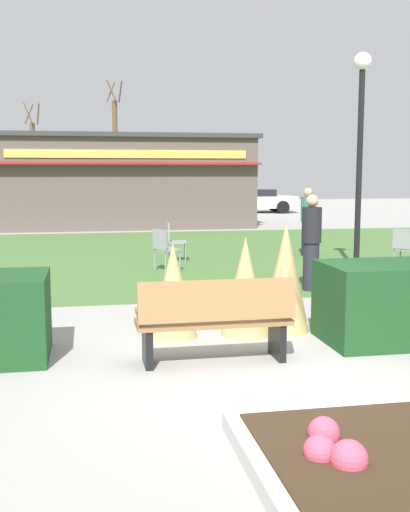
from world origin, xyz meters
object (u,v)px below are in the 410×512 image
(cafe_chair_west, at_px, (164,246))
(person_strolling, at_px, (311,242))
(person_standing, at_px, (307,221))
(parked_car_west_slot, at_px, (40,202))
(tree_left_bg, at_px, (34,163))
(parked_car_center_slot, at_px, (147,201))
(lamppost_mid, at_px, (360,136))
(parked_car_east_slot, at_px, (253,200))
(food_kiosk, at_px, (126,181))
(park_bench, at_px, (215,320))
(cafe_chair_east, at_px, (173,239))
(tree_right_bg, at_px, (115,153))
(cafe_chair_center, at_px, (405,246))

(cafe_chair_west, distance_m, person_strolling, 3.50)
(person_standing, height_order, parked_car_west_slot, person_standing)
(tree_left_bg, bearing_deg, cafe_chair_west, -79.29)
(person_strolling, distance_m, parked_car_center_slot, 21.04)
(cafe_chair_west, bearing_deg, person_strolling, -48.97)
(lamppost_mid, height_order, parked_car_east_slot, lamppost_mid)
(food_kiosk, relative_size, parked_car_west_slot, 2.24)
(park_bench, height_order, food_kiosk, food_kiosk)
(cafe_chair_east, distance_m, person_standing, 3.44)
(person_standing, bearing_deg, person_strolling, 111.06)
(tree_right_bg, bearing_deg, parked_car_center_slot, -71.88)
(cafe_chair_west, xyz_separation_m, person_standing, (3.81, 1.81, 0.33))
(cafe_chair_east, height_order, person_strolling, person_strolling)
(cafe_chair_center, bearing_deg, tree_left_bg, 111.24)
(cafe_chair_center, bearing_deg, person_strolling, -146.74)
(parked_car_west_slot, height_order, parked_car_center_slot, same)
(parked_car_west_slot, height_order, parked_car_east_slot, same)
(cafe_chair_center, xyz_separation_m, parked_car_east_slot, (1.79, 19.23, 0.12))
(food_kiosk, bearing_deg, parked_car_east_slot, 46.54)
(cafe_chair_east, relative_size, person_strolling, 0.53)
(cafe_chair_west, height_order, cafe_chair_east, same)
(parked_car_west_slot, bearing_deg, park_bench, -81.86)
(cafe_chair_center, relative_size, tree_left_bg, 0.15)
(food_kiosk, xyz_separation_m, parked_car_west_slot, (-3.70, 7.29, -1.09))
(parked_car_west_slot, height_order, tree_left_bg, tree_left_bg)
(park_bench, height_order, person_standing, person_standing)
(person_standing, xyz_separation_m, parked_car_center_slot, (-2.46, 16.58, -0.22))
(tree_left_bg, bearing_deg, person_standing, -69.20)
(tree_left_bg, bearing_deg, food_kiosk, -70.70)
(lamppost_mid, distance_m, cafe_chair_center, 2.50)
(lamppost_mid, height_order, cafe_chair_west, lamppost_mid)
(park_bench, relative_size, tree_right_bg, 0.24)
(person_strolling, distance_m, person_standing, 4.69)
(park_bench, height_order, parked_car_center_slot, parked_car_center_slot)
(person_strolling, xyz_separation_m, person_standing, (1.52, 4.44, 0.00))
(park_bench, bearing_deg, cafe_chair_west, 88.03)
(cafe_chair_center, height_order, parked_car_center_slot, parked_car_center_slot)
(cafe_chair_center, relative_size, parked_car_east_slot, 0.21)
(cafe_chair_east, xyz_separation_m, parked_car_west_slot, (-4.19, 16.90, 0.12))
(parked_car_center_slot, bearing_deg, cafe_chair_west, -94.19)
(park_bench, height_order, cafe_chair_center, park_bench)
(cafe_chair_west, bearing_deg, tree_left_bg, 100.71)
(tree_right_bg, bearing_deg, cafe_chair_center, -77.87)
(cafe_chair_west, bearing_deg, food_kiosk, 90.47)
(lamppost_mid, relative_size, person_standing, 2.65)
(cafe_chair_center, xyz_separation_m, parked_car_west_slot, (-8.81, 19.22, 0.12))
(tree_right_bg, bearing_deg, person_strolling, -84.84)
(food_kiosk, distance_m, cafe_chair_east, 9.71)
(tree_left_bg, bearing_deg, parked_car_east_slot, -24.68)
(food_kiosk, bearing_deg, tree_right_bg, 89.39)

